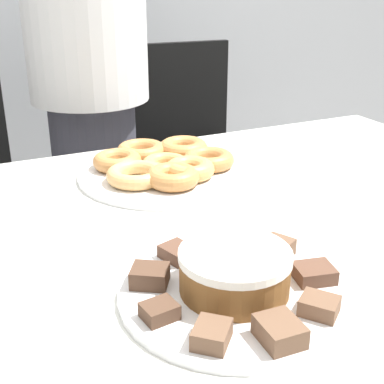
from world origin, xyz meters
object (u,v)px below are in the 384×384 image
Objects in this scene: plate_cake at (234,293)px; plate_donuts at (165,173)px; office_chair_right at (191,178)px; frosted_cake at (235,271)px; person_standing at (89,79)px.

plate_cake and plate_donuts have the same top height.
office_chair_right is at bearing 60.67° from plate_donuts.
person_standing is at bearing 86.34° from frosted_cake.
person_standing is 0.60m from office_chair_right.
plate_donuts is (0.03, -0.51, -0.12)m from person_standing.
plate_donuts is at bearing 79.03° from plate_cake.
plate_donuts is (0.09, 0.48, 0.00)m from plate_cake.
plate_cake is at bearing -100.97° from plate_donuts.
frosted_cake reaches higher than plate_cake.
person_standing is 4.25× the size of plate_donuts.
person_standing is 1.79× the size of office_chair_right.
person_standing reaches higher than office_chair_right.
person_standing is 5.02× the size of plate_cake.
office_chair_right is (0.40, 0.14, -0.42)m from person_standing.
plate_donuts is (-0.37, -0.65, 0.30)m from office_chair_right.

